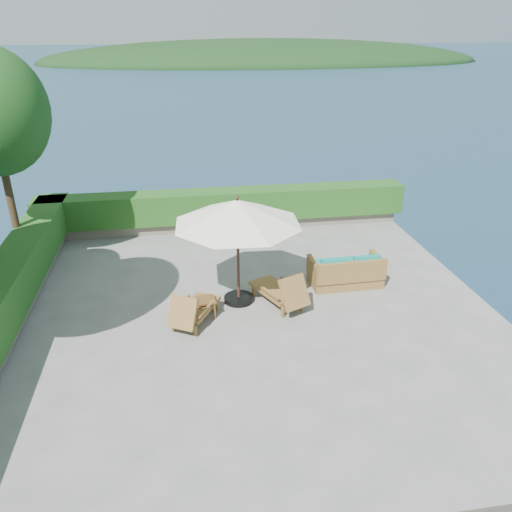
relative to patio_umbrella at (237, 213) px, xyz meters
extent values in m
plane|color=gray|center=(0.19, -0.53, -2.37)|extent=(12.00, 12.00, 0.00)
cube|color=#5D564A|center=(0.19, -0.53, -3.92)|extent=(12.00, 12.00, 3.00)
plane|color=#18354D|center=(0.19, -0.53, -5.37)|extent=(600.00, 600.00, 0.00)
ellipsoid|color=black|center=(25.19, 139.47, -5.37)|extent=(126.00, 57.60, 12.60)
cube|color=slate|center=(0.19, 5.07, -2.19)|extent=(12.00, 0.60, 0.36)
cube|color=slate|center=(-5.41, -0.53, -2.19)|extent=(0.60, 12.00, 0.36)
cube|color=#134112|center=(0.19, 5.07, -1.52)|extent=(12.40, 0.90, 1.00)
cube|color=#134112|center=(-5.41, -0.53, -1.52)|extent=(0.90, 12.40, 1.00)
cylinder|color=#3E2C17|center=(-5.81, 2.67, -0.03)|extent=(0.20, 0.20, 4.68)
cylinder|color=black|center=(0.00, 0.00, -2.31)|extent=(0.97, 0.97, 0.12)
cylinder|color=#362013|center=(0.00, 0.00, -1.02)|extent=(0.09, 0.09, 2.70)
cone|color=white|center=(0.00, 0.00, 0.03)|extent=(4.00, 4.00, 0.59)
sphere|color=#362013|center=(0.00, 0.00, 0.39)|extent=(0.12, 0.12, 0.10)
cube|color=olive|center=(-1.64, -1.15, -2.24)|extent=(0.08, 0.08, 0.26)
cube|color=olive|center=(-1.16, -1.42, -2.24)|extent=(0.08, 0.08, 0.26)
cube|color=olive|center=(-1.07, -0.12, -2.24)|extent=(0.08, 0.08, 0.26)
cube|color=olive|center=(-0.59, -0.38, -2.24)|extent=(0.08, 0.08, 0.26)
cube|color=olive|center=(-1.07, -0.68, -2.08)|extent=(1.19, 1.43, 0.09)
cube|color=olive|center=(-1.42, -1.33, -1.80)|extent=(0.77, 0.68, 0.69)
cube|color=olive|center=(-1.45, -0.69, -1.93)|extent=(0.46, 0.76, 0.05)
cube|color=olive|center=(-0.87, -1.01, -1.93)|extent=(0.46, 0.76, 0.05)
cube|color=olive|center=(0.94, -0.95, -2.23)|extent=(0.08, 0.08, 0.27)
cube|color=olive|center=(1.48, -0.71, -2.23)|extent=(0.08, 0.08, 0.27)
cube|color=olive|center=(0.41, 0.20, -2.23)|extent=(0.08, 0.08, 0.27)
cube|color=olive|center=(0.95, 0.45, -2.23)|extent=(0.08, 0.08, 0.27)
cube|color=olive|center=(0.90, -0.16, -2.05)|extent=(1.20, 1.54, 0.10)
cube|color=olive|center=(1.23, -0.88, -1.76)|extent=(0.82, 0.70, 0.74)
cube|color=olive|center=(0.66, -0.50, -1.89)|extent=(0.43, 0.84, 0.05)
cube|color=olive|center=(1.32, -0.20, -1.89)|extent=(0.43, 0.84, 0.05)
cube|color=brown|center=(-1.01, -0.79, -2.16)|extent=(0.05, 0.05, 0.42)
cube|color=brown|center=(-0.67, -0.76, -2.16)|extent=(0.05, 0.05, 0.42)
cube|color=brown|center=(-1.05, -0.45, -2.16)|extent=(0.05, 0.05, 0.42)
cube|color=brown|center=(-0.71, -0.42, -2.16)|extent=(0.05, 0.05, 0.42)
cube|color=brown|center=(-0.86, -0.60, -1.93)|extent=(0.47, 0.47, 0.05)
cube|color=olive|center=(2.95, 0.47, -2.16)|extent=(1.91, 0.99, 0.42)
cube|color=olive|center=(2.97, 0.03, -1.80)|extent=(1.88, 0.20, 0.57)
cube|color=olive|center=(2.06, 0.45, -1.85)|extent=(0.15, 0.94, 0.47)
cube|color=olive|center=(3.85, 0.50, -1.85)|extent=(0.15, 0.94, 0.47)
cube|color=#12837A|center=(2.51, 0.51, -1.86)|extent=(0.84, 0.78, 0.19)
cube|color=#12837A|center=(3.39, 0.54, -1.86)|extent=(0.84, 0.78, 0.19)
cube|color=#12837A|center=(2.53, 0.12, -1.62)|extent=(0.74, 0.17, 0.38)
cube|color=#12837A|center=(3.40, 0.15, -1.62)|extent=(0.74, 0.17, 0.38)
camera|label=1|loc=(-1.30, -10.99, 4.00)|focal=35.00mm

